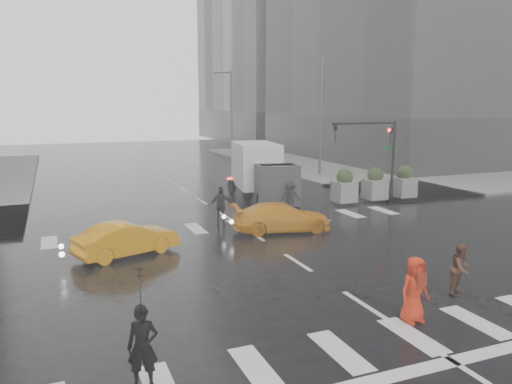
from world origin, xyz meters
name	(u,v)px	position (x,y,z in m)	size (l,w,h in m)	color
ground	(298,262)	(0.00, 0.00, 0.00)	(120.00, 120.00, 0.00)	black
sidewalk_ne	(414,171)	(19.50, 17.50, 0.07)	(35.00, 35.00, 0.15)	slate
building_ne_far	(303,32)	(29.00, 56.00, 16.27)	(26.05, 26.05, 36.00)	#ACA496
road_markings	(298,262)	(0.00, 0.00, 0.01)	(18.00, 48.00, 0.01)	silver
traffic_signal_pole	(379,145)	(9.01, 8.01, 3.22)	(4.45, 0.42, 4.50)	black
street_lamp_near	(320,111)	(10.87, 18.00, 4.95)	(2.15, 0.22, 9.00)	#59595B
street_lamp_far	(230,108)	(10.87, 38.00, 4.95)	(2.15, 0.22, 9.00)	#59595B
planter_west	(344,186)	(7.00, 8.20, 0.98)	(1.10, 1.10, 1.80)	slate
planter_mid	(375,184)	(9.00, 8.20, 0.98)	(1.10, 1.10, 1.80)	slate
planter_east	(404,182)	(11.00, 8.20, 0.98)	(1.10, 1.10, 1.80)	slate
pedestrian_black	(141,308)	(-6.27, -5.75, 1.62)	(1.20, 1.21, 2.43)	black
pedestrian_brown	(461,269)	(3.03, -4.36, 0.75)	(0.73, 0.57, 1.51)	#4E2E1C
pedestrian_orange	(414,289)	(0.52, -5.37, 0.85)	(0.85, 0.58, 1.69)	red
pedestrian_far_a	(221,206)	(-0.68, 6.38, 0.86)	(1.01, 0.62, 1.73)	black
pedestrian_far_b	(291,196)	(3.62, 7.91, 0.74)	(0.96, 0.53, 1.49)	black
taxi_mid	(127,239)	(-5.36, 3.09, 0.61)	(1.29, 3.71, 1.22)	orange
taxi_rear	(282,217)	(1.32, 4.15, 0.62)	(1.72, 3.74, 1.23)	orange
box_truck	(261,170)	(3.36, 11.26, 1.70)	(2.25, 6.00, 3.19)	silver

